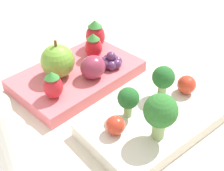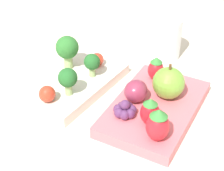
{
  "view_description": "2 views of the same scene",
  "coord_description": "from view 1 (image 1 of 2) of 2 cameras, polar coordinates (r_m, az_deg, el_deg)",
  "views": [
    {
      "loc": [
        0.25,
        0.26,
        0.3
      ],
      "look_at": [
        0.0,
        -0.0,
        0.03
      ],
      "focal_mm": 50.0,
      "sensor_mm": 36.0,
      "label": 1
    },
    {
      "loc": [
        -0.43,
        -0.26,
        0.39
      ],
      "look_at": [
        0.0,
        -0.0,
        0.03
      ],
      "focal_mm": 60.0,
      "sensor_mm": 36.0,
      "label": 2
    }
  ],
  "objects": [
    {
      "name": "ground_plane",
      "position": [
        0.47,
        0.5,
        -2.87
      ],
      "size": [
        4.0,
        4.0,
        0.0
      ],
      "primitive_type": "plane",
      "color": "beige"
    },
    {
      "name": "plum",
      "position": [
        0.47,
        -3.67,
        3.29
      ],
      "size": [
        0.04,
        0.04,
        0.04
      ],
      "color": "#892D47",
      "rests_on": "bento_box_fruit"
    },
    {
      "name": "broccoli_floret_0",
      "position": [
        0.43,
        9.37,
        1.31
      ],
      "size": [
        0.03,
        0.03,
        0.05
      ],
      "color": "#93B770",
      "rests_on": "bento_box_savoury"
    },
    {
      "name": "broccoli_floret_1",
      "position": [
        0.4,
        3.01,
        -2.49
      ],
      "size": [
        0.03,
        0.03,
        0.04
      ],
      "color": "#93B770",
      "rests_on": "bento_box_savoury"
    },
    {
      "name": "bento_box_savoury",
      "position": [
        0.42,
        7.62,
        -6.5
      ],
      "size": [
        0.19,
        0.13,
        0.02
      ],
      "color": "silver",
      "rests_on": "ground_plane"
    },
    {
      "name": "grape_cluster",
      "position": [
        0.5,
        -0.16,
        4.42
      ],
      "size": [
        0.04,
        0.04,
        0.03
      ],
      "color": "#562D5B",
      "rests_on": "bento_box_fruit"
    },
    {
      "name": "strawberry_1",
      "position": [
        0.55,
        -3.08,
        9.29
      ],
      "size": [
        0.03,
        0.03,
        0.05
      ],
      "color": "red",
      "rests_on": "bento_box_fruit"
    },
    {
      "name": "broccoli_floret_2",
      "position": [
        0.36,
        8.86,
        -4.85
      ],
      "size": [
        0.04,
        0.04,
        0.06
      ],
      "color": "#93B770",
      "rests_on": "bento_box_savoury"
    },
    {
      "name": "strawberry_2",
      "position": [
        0.52,
        -3.4,
        7.18
      ],
      "size": [
        0.03,
        0.03,
        0.04
      ],
      "color": "red",
      "rests_on": "bento_box_fruit"
    },
    {
      "name": "cherry_tomato_1",
      "position": [
        0.38,
        0.63,
        -7.28
      ],
      "size": [
        0.02,
        0.02,
        0.02
      ],
      "color": "red",
      "rests_on": "bento_box_savoury"
    },
    {
      "name": "bento_box_fruit",
      "position": [
        0.51,
        -6.34,
        1.83
      ],
      "size": [
        0.2,
        0.13,
        0.02
      ],
      "color": "#DB6670",
      "rests_on": "ground_plane"
    },
    {
      "name": "cherry_tomato_0",
      "position": [
        0.46,
        13.48,
        0.16
      ],
      "size": [
        0.03,
        0.03,
        0.03
      ],
      "color": "red",
      "rests_on": "bento_box_savoury"
    },
    {
      "name": "strawberry_0",
      "position": [
        0.44,
        -10.77,
        0.06
      ],
      "size": [
        0.03,
        0.03,
        0.04
      ],
      "color": "red",
      "rests_on": "bento_box_fruit"
    },
    {
      "name": "apple",
      "position": [
        0.48,
        -9.91,
        4.42
      ],
      "size": [
        0.05,
        0.05,
        0.06
      ],
      "color": "#70A838",
      "rests_on": "bento_box_fruit"
    }
  ]
}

